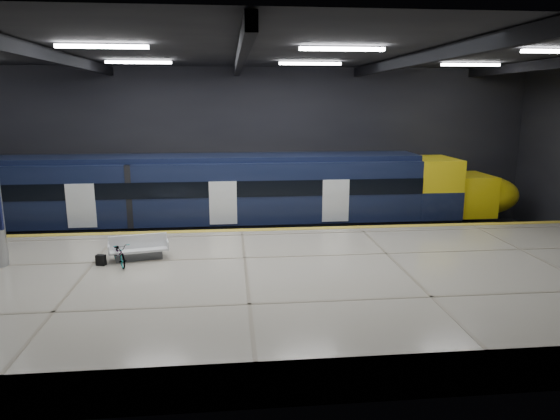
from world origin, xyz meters
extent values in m
plane|color=black|center=(0.00, 0.00, 0.00)|extent=(30.00, 30.00, 0.00)
cube|color=black|center=(0.00, 8.00, 4.00)|extent=(30.00, 0.10, 8.00)
cube|color=black|center=(0.00, -8.00, 4.00)|extent=(30.00, 0.10, 8.00)
cube|color=black|center=(0.00, 0.00, 8.00)|extent=(30.00, 16.00, 0.10)
cube|color=black|center=(-6.00, 0.00, 7.75)|extent=(0.25, 16.00, 0.40)
cube|color=black|center=(0.00, 0.00, 7.75)|extent=(0.25, 16.00, 0.40)
cube|color=black|center=(6.00, 0.00, 7.75)|extent=(0.25, 16.00, 0.40)
cube|color=white|center=(-4.00, -2.00, 7.88)|extent=(2.60, 0.18, 0.10)
cube|color=white|center=(3.00, -2.00, 7.88)|extent=(2.60, 0.18, 0.10)
cube|color=white|center=(-4.00, 4.00, 7.88)|extent=(2.60, 0.18, 0.10)
cube|color=white|center=(3.00, 4.00, 7.88)|extent=(2.60, 0.18, 0.10)
cube|color=white|center=(10.00, 4.00, 7.88)|extent=(2.60, 0.18, 0.10)
cube|color=#B3A797|center=(0.00, -2.50, 0.55)|extent=(30.00, 11.00, 1.10)
cube|color=gold|center=(0.00, 2.75, 1.11)|extent=(30.00, 0.40, 0.01)
cube|color=gray|center=(0.00, 4.78, 0.08)|extent=(30.00, 0.08, 0.16)
cube|color=gray|center=(0.00, 6.22, 0.08)|extent=(30.00, 0.08, 0.16)
cube|color=black|center=(-3.76, 5.50, 0.55)|extent=(24.00, 2.58, 0.80)
cube|color=#0F1632|center=(-3.76, 5.50, 2.33)|extent=(24.00, 2.80, 2.75)
cube|color=#0F1632|center=(-3.76, 5.50, 3.82)|extent=(24.00, 2.30, 0.24)
cube|color=black|center=(-3.76, 4.09, 2.60)|extent=(24.00, 0.04, 0.70)
cube|color=white|center=(-0.76, 4.08, 2.00)|extent=(1.20, 0.05, 1.90)
cube|color=yellow|center=(9.24, 5.50, 2.33)|extent=(2.00, 2.80, 2.75)
ellipsoid|color=yellow|center=(11.84, 5.50, 1.85)|extent=(3.60, 2.52, 1.90)
cube|color=black|center=(9.54, 5.50, 2.50)|extent=(1.60, 2.38, 0.80)
cube|color=#595B60|center=(-3.56, -0.79, 1.24)|extent=(1.58, 0.78, 0.28)
cube|color=white|center=(-3.56, -0.79, 1.46)|extent=(2.03, 1.18, 0.08)
cube|color=white|center=(-3.56, -0.79, 1.73)|extent=(1.87, 0.47, 0.47)
cube|color=white|center=(-4.49, -0.99, 1.57)|extent=(0.22, 0.80, 0.28)
cube|color=white|center=(-2.63, -0.60, 1.57)|extent=(0.22, 0.80, 0.28)
imported|color=#99999E|center=(-4.09, -1.31, 1.48)|extent=(1.07, 1.54, 0.77)
cube|color=black|center=(-4.69, -1.31, 1.28)|extent=(0.34, 0.26, 0.35)
camera|label=1|loc=(-0.45, -17.37, 6.36)|focal=32.00mm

